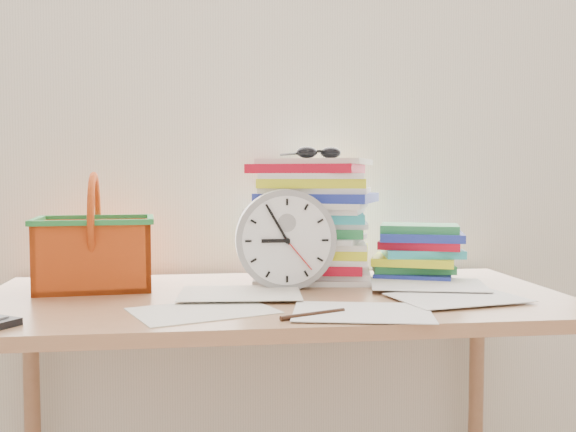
{
  "coord_description": "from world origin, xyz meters",
  "views": [
    {
      "loc": [
        -0.16,
        0.07,
        1.03
      ],
      "look_at": [
        0.03,
        1.6,
        0.94
      ],
      "focal_mm": 40.0,
      "sensor_mm": 36.0,
      "label": 1
    }
  ],
  "objects": [
    {
      "name": "paper_stack",
      "position": [
        0.13,
        1.81,
        0.92
      ],
      "size": [
        0.4,
        0.36,
        0.33
      ],
      "primitive_type": null,
      "rotation": [
        0.0,
        0.0,
        -0.29
      ],
      "color": "white",
      "rests_on": "desk"
    },
    {
      "name": "curtain",
      "position": [
        0.0,
        1.98,
        1.3
      ],
      "size": [
        2.4,
        0.01,
        2.5
      ],
      "primitive_type": "cube",
      "color": "white",
      "rests_on": "room_shell"
    },
    {
      "name": "book_stack",
      "position": [
        0.42,
        1.78,
        0.83
      ],
      "size": [
        0.3,
        0.27,
        0.15
      ],
      "primitive_type": null,
      "rotation": [
        0.0,
        0.0,
        -0.3
      ],
      "color": "white",
      "rests_on": "desk"
    },
    {
      "name": "desk",
      "position": [
        0.0,
        1.6,
        0.68
      ],
      "size": [
        1.4,
        0.7,
        0.75
      ],
      "color": "#9F6F4A",
      "rests_on": "ground"
    },
    {
      "name": "scattered_papers",
      "position": [
        0.0,
        1.6,
        0.76
      ],
      "size": [
        1.26,
        0.42,
        0.02
      ],
      "primitive_type": null,
      "color": "white",
      "rests_on": "desk"
    },
    {
      "name": "sunglasses",
      "position": [
        0.14,
        1.77,
        1.1
      ],
      "size": [
        0.17,
        0.16,
        0.04
      ],
      "primitive_type": null,
      "rotation": [
        0.0,
        0.0,
        0.27
      ],
      "color": "black",
      "rests_on": "paper_stack"
    },
    {
      "name": "clock",
      "position": [
        0.03,
        1.67,
        0.88
      ],
      "size": [
        0.25,
        0.05,
        0.25
      ],
      "primitive_type": "cylinder",
      "rotation": [
        1.57,
        0.0,
        0.0
      ],
      "color": "#969696",
      "rests_on": "desk"
    },
    {
      "name": "pen",
      "position": [
        0.05,
        1.34,
        0.76
      ],
      "size": [
        0.14,
        0.07,
        0.01
      ],
      "primitive_type": "cylinder",
      "rotation": [
        0.0,
        1.57,
        0.42
      ],
      "color": "black",
      "rests_on": "desk"
    },
    {
      "name": "basket",
      "position": [
        -0.45,
        1.74,
        0.89
      ],
      "size": [
        0.31,
        0.25,
        0.29
      ],
      "primitive_type": null,
      "rotation": [
        0.0,
        0.0,
        0.09
      ],
      "color": "#DB5115",
      "rests_on": "desk"
    }
  ]
}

